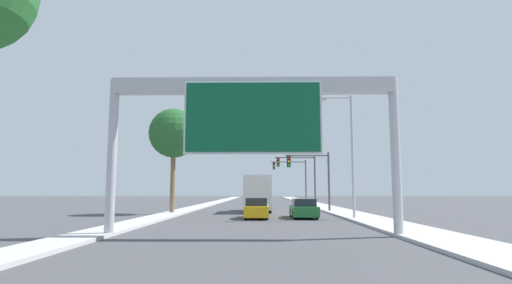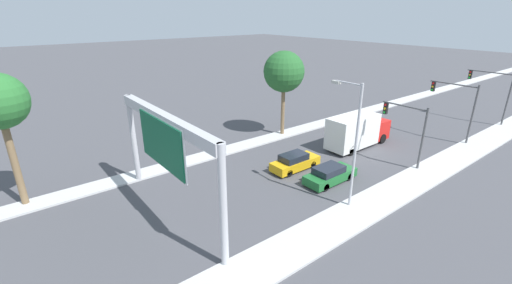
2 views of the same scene
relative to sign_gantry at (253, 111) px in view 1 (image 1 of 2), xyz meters
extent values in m
cube|color=#B9B9B9|center=(7.75, 42.12, -5.55)|extent=(3.00, 120.00, 0.15)
cube|color=#B9B9B9|center=(-7.25, 42.12, -5.55)|extent=(2.00, 120.00, 0.15)
cylinder|color=#B2B2B7|center=(-6.45, 0.12, -2.03)|extent=(0.42, 0.42, 7.20)
cylinder|color=#B2B2B7|center=(6.45, 0.12, -2.03)|extent=(0.42, 0.42, 7.20)
cube|color=#B2B2B7|center=(0.00, 0.12, 1.22)|extent=(12.90, 0.60, 0.70)
cube|color=white|center=(0.00, -0.18, -0.30)|extent=(6.25, 0.08, 3.36)
cube|color=#0C5133|center=(0.00, -0.23, -0.30)|extent=(6.05, 0.16, 3.16)
cube|color=gold|center=(0.00, 11.75, -5.07)|extent=(1.72, 4.63, 0.75)
cube|color=#1E232D|center=(0.00, 11.51, -4.41)|extent=(1.51, 2.41, 0.57)
cylinder|color=black|center=(-0.75, 13.18, -5.31)|extent=(0.22, 0.64, 0.64)
cylinder|color=black|center=(0.75, 13.18, -5.31)|extent=(0.22, 0.64, 0.64)
cylinder|color=black|center=(-0.75, 10.31, -5.31)|extent=(0.22, 0.64, 0.64)
cylinder|color=black|center=(0.75, 10.31, -5.31)|extent=(0.22, 0.64, 0.64)
cube|color=#1E662D|center=(3.50, 12.28, -5.10)|extent=(1.81, 4.69, 0.71)
cube|color=#1E232D|center=(3.50, 12.05, -4.47)|extent=(1.59, 2.44, 0.54)
cylinder|color=black|center=(2.70, 13.74, -5.31)|extent=(0.22, 0.64, 0.64)
cylinder|color=black|center=(4.30, 13.74, -5.31)|extent=(0.22, 0.64, 0.64)
cylinder|color=black|center=(2.70, 10.83, -5.31)|extent=(0.22, 0.64, 0.64)
cylinder|color=black|center=(4.30, 10.83, -5.31)|extent=(0.22, 0.64, 0.64)
cube|color=red|center=(0.00, 23.58, -4.32)|extent=(2.30, 2.19, 2.01)
cube|color=silver|center=(0.00, 19.66, -3.78)|extent=(2.50, 5.64, 3.10)
cylinder|color=black|center=(-1.11, 23.47, -5.13)|extent=(0.28, 1.00, 1.00)
cylinder|color=black|center=(1.11, 23.47, -5.13)|extent=(0.28, 1.00, 1.00)
cylinder|color=black|center=(-1.11, 18.25, -5.13)|extent=(0.28, 1.00, 1.00)
cylinder|color=black|center=(1.11, 18.25, -5.13)|extent=(0.28, 1.00, 1.00)
cylinder|color=#4C4C4F|center=(6.75, 20.12, -2.80)|extent=(0.20, 0.20, 5.64)
cylinder|color=#4C4C4F|center=(4.69, 20.12, -0.28)|extent=(4.12, 0.14, 0.14)
cube|color=black|center=(2.96, 20.12, -0.86)|extent=(0.35, 0.28, 1.05)
cylinder|color=red|center=(2.96, 19.96, -0.51)|extent=(0.22, 0.04, 0.22)
cylinder|color=yellow|center=(2.96, 19.96, -0.86)|extent=(0.22, 0.04, 0.22)
cylinder|color=green|center=(2.96, 19.96, -1.21)|extent=(0.22, 0.04, 0.22)
cylinder|color=#4C4C4F|center=(6.75, 30.12, -2.49)|extent=(0.20, 0.20, 6.27)
cylinder|color=#4C4C4F|center=(4.36, 30.12, 0.35)|extent=(4.79, 0.14, 0.14)
cube|color=black|center=(2.34, 30.12, -0.23)|extent=(0.35, 0.28, 1.05)
cylinder|color=red|center=(2.34, 29.96, 0.12)|extent=(0.22, 0.04, 0.22)
cylinder|color=yellow|center=(2.34, 29.96, -0.23)|extent=(0.22, 0.04, 0.22)
cylinder|color=green|center=(2.34, 29.96, -0.58)|extent=(0.22, 0.04, 0.22)
cylinder|color=#4C4C4F|center=(6.75, 40.12, -2.40)|extent=(0.20, 0.20, 6.45)
cylinder|color=#4C4C4F|center=(4.24, 40.12, 0.53)|extent=(5.02, 0.14, 0.14)
cube|color=black|center=(2.14, 40.12, -0.05)|extent=(0.35, 0.28, 1.05)
cylinder|color=red|center=(2.14, 39.96, 0.30)|extent=(0.22, 0.04, 0.22)
cylinder|color=yellow|center=(2.14, 39.96, -0.05)|extent=(0.22, 0.04, 0.22)
cylinder|color=green|center=(2.14, 39.96, -0.40)|extent=(0.22, 0.04, 0.22)
cylinder|color=brown|center=(-7.41, 16.96, -2.08)|extent=(0.41, 0.41, 7.08)
sphere|color=#235B28|center=(-7.41, 16.96, 1.46)|extent=(4.36, 4.36, 4.36)
cylinder|color=#B2B2B7|center=(6.85, 10.42, -1.19)|extent=(0.18, 0.18, 8.86)
cylinder|color=#B2B2B7|center=(5.82, 10.42, 3.09)|extent=(2.07, 0.12, 0.12)
cube|color=#B2B2A8|center=(4.78, 10.42, 2.99)|extent=(0.60, 0.28, 0.20)
camera|label=1|loc=(0.41, -17.93, -3.59)|focal=28.00mm
camera|label=2|loc=(19.37, -7.93, 7.43)|focal=24.00mm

